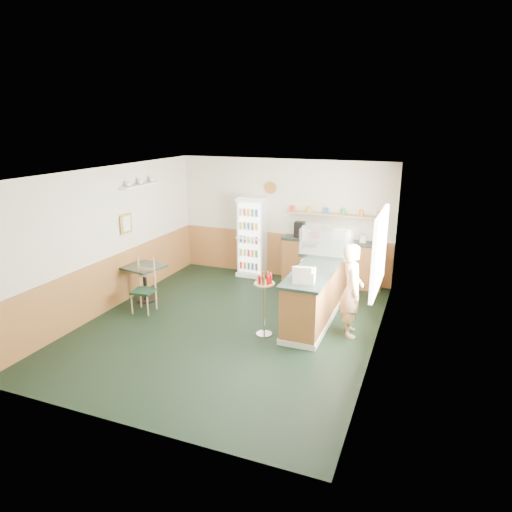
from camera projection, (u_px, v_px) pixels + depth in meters
The scene contains 13 objects.
ground at pixel (230, 325), 8.14m from camera, with size 6.00×6.00×0.00m, color black.
room_envelope at pixel (234, 232), 8.44m from camera, with size 5.04×6.02×2.72m.
service_counter at pixel (319, 291), 8.49m from camera, with size 0.68×3.01×1.01m.
back_counter at pixel (331, 260), 10.07m from camera, with size 2.24×0.42×1.69m.
drinks_fridge at pixel (252, 237), 10.56m from camera, with size 0.61×0.53×1.85m.
display_case at pixel (327, 242), 8.67m from camera, with size 0.97×0.51×0.55m.
cash_register at pixel (304, 276), 7.33m from camera, with size 0.34×0.36×0.20m, color beige.
shopkeeper at pixel (352, 290), 7.57m from camera, with size 0.53×0.38×1.59m, color tan.
condiment_stand at pixel (264, 294), 7.57m from camera, with size 0.35×0.35×1.09m.
newspaper_rack at pixel (305, 276), 8.84m from camera, with size 0.09×0.48×0.75m.
cafe_table at pixel (145, 277), 9.09m from camera, with size 0.79×0.79×0.74m.
cafe_chair at pixel (145, 283), 8.64m from camera, with size 0.42×0.42×1.04m.
dog_doorstop at pixel (291, 306), 8.65m from camera, with size 0.21×0.27×0.25m.
Camera 1 is at (3.16, -6.76, 3.50)m, focal length 32.00 mm.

